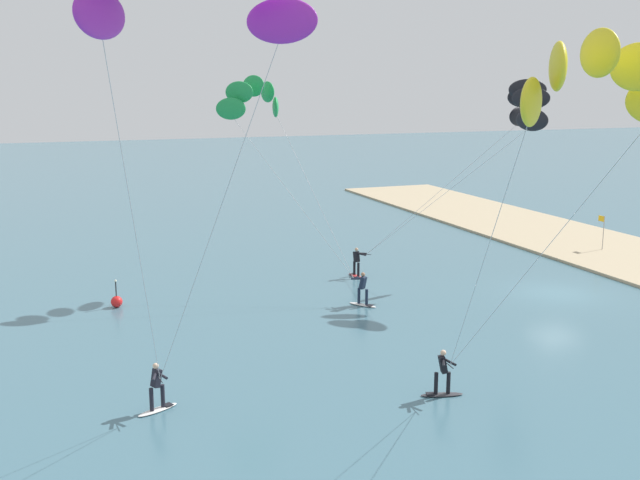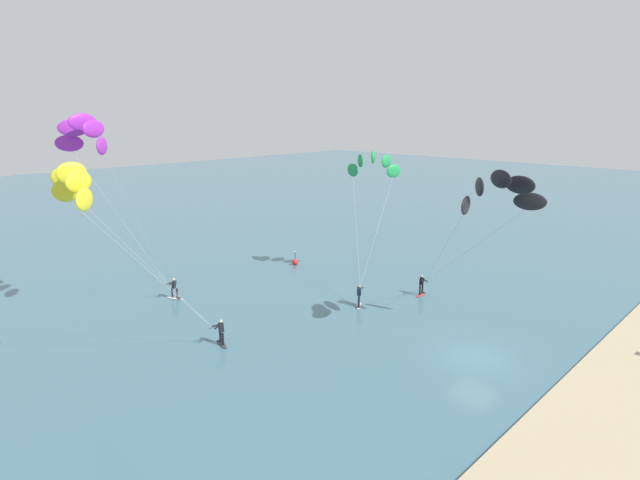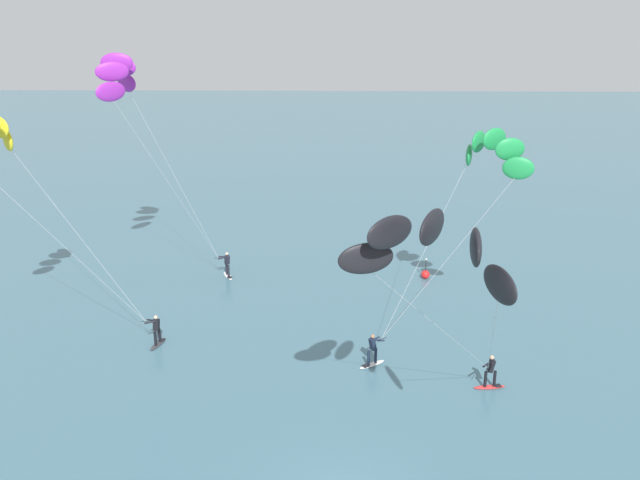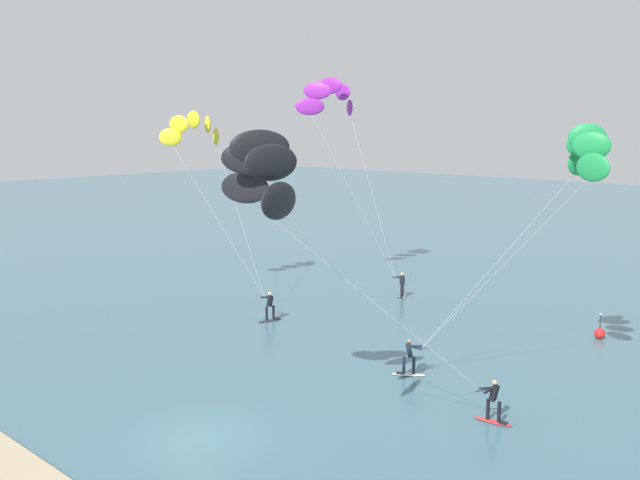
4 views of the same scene
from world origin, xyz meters
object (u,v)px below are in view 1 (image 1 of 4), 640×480
(kitesurfer_mid_water, at_px, (520,111))
(marker_buoy, at_px, (117,301))
(beach_flag, at_px, (602,226))
(kitesurfer_far_out, at_px, (259,106))
(kitesurfer_nearshore, at_px, (586,100))
(kitesurfer_downwind, at_px, (192,9))

(kitesurfer_mid_water, distance_m, marker_buoy, 22.81)
(marker_buoy, bearing_deg, beach_flag, -86.67)
(kitesurfer_far_out, bearing_deg, kitesurfer_nearshore, -177.89)
(kitesurfer_mid_water, height_order, kitesurfer_downwind, kitesurfer_downwind)
(marker_buoy, xyz_separation_m, beach_flag, (1.79, -30.78, 1.41))
(marker_buoy, height_order, beach_flag, beach_flag)
(kitesurfer_mid_water, height_order, beach_flag, kitesurfer_mid_water)
(kitesurfer_far_out, xyz_separation_m, marker_buoy, (-1.64, 7.82, -9.24))
(kitesurfer_nearshore, height_order, beach_flag, kitesurfer_nearshore)
(kitesurfer_far_out, relative_size, marker_buoy, 8.05)
(kitesurfer_nearshore, distance_m, kitesurfer_mid_water, 23.02)
(kitesurfer_nearshore, relative_size, marker_buoy, 8.62)
(kitesurfer_downwind, bearing_deg, kitesurfer_nearshore, -115.03)
(kitesurfer_mid_water, xyz_separation_m, kitesurfer_downwind, (-15.68, 20.41, 3.11))
(kitesurfer_mid_water, relative_size, marker_buoy, 7.91)
(kitesurfer_nearshore, height_order, kitesurfer_far_out, kitesurfer_nearshore)
(kitesurfer_downwind, xyz_separation_m, beach_flag, (20.22, -30.40, -10.70))
(kitesurfer_far_out, bearing_deg, kitesurfer_downwind, 159.65)
(kitesurfer_nearshore, xyz_separation_m, marker_buoy, (22.32, 8.70, -9.99))
(kitesurfer_downwind, distance_m, marker_buoy, 22.05)
(kitesurfer_nearshore, height_order, marker_buoy, kitesurfer_nearshore)
(kitesurfer_mid_water, bearing_deg, kitesurfer_downwind, 127.53)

